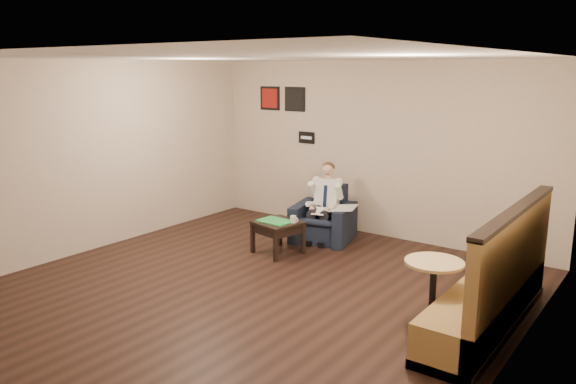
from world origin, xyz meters
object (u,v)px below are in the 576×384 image
Objects in this scene: coffee_mug at (293,219)px; banquette at (488,268)px; smartphone at (289,220)px; cafe_table at (432,296)px; armchair at (323,214)px; seated_man at (321,206)px; side_table at (278,237)px; green_folder at (275,221)px.

banquette is (3.00, -0.72, 0.12)m from coffee_mug.
cafe_table is (2.70, -1.19, -0.11)m from smartphone.
seated_man is (0.03, -0.11, 0.16)m from armchair.
cafe_table is at bearing -137.38° from banquette.
armchair is 5.85× the size of smartphone.
banquette is at bearing 8.21° from smartphone.
coffee_mug is 0.68× the size of smartphone.
side_table is 3.93× the size of smartphone.
coffee_mug is (0.25, 0.10, 0.04)m from green_folder.
seated_man is at bearing 153.90° from banquette.
green_folder is 0.19× the size of banquette.
green_folder is at bearing -117.25° from armchair.
side_table is 0.25m from green_folder.
banquette is 0.64m from cafe_table.
armchair is at bearing 152.48° from banquette.
banquette is (3.22, -0.64, 0.41)m from side_table.
coffee_mug is 3.09m from banquette.
seated_man is 1.55× the size of cafe_table.
seated_man is 0.75m from coffee_mug.
coffee_mug is 0.15m from smartphone.
smartphone is at bearing 53.62° from green_folder.
banquette is 3.41× the size of cafe_table.
green_folder is (-0.04, -0.01, 0.25)m from side_table.
banquette is at bearing -40.29° from seated_man.
banquette reaches higher than coffee_mug.
banquette is (3.01, -1.47, 0.07)m from seated_man.
side_table is 0.31m from smartphone.
coffee_mug is at bearing -102.17° from armchair.
seated_man is 3.19m from cafe_table.
banquette reaches higher than cafe_table.
green_folder is at bearing -158.73° from side_table.
seated_man reaches higher than green_folder.
coffee_mug is at bearing 156.62° from cafe_table.
cafe_table reaches higher than coffee_mug.
coffee_mug reaches higher than green_folder.
banquette is at bearing 42.62° from cafe_table.
armchair is at bearing 105.41° from smartphone.
armchair is 3.27m from cafe_table.
green_folder is (-0.22, -0.96, 0.06)m from armchair.
armchair is 1.17× the size of cafe_table.
cafe_table is (2.58, -1.11, -0.16)m from coffee_mug.
seated_man is 0.89m from green_folder.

